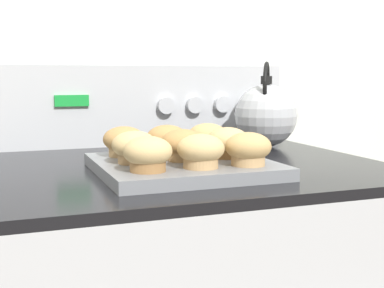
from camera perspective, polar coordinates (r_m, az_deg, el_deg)
name	(u,v)px	position (r m, az deg, el deg)	size (l,w,h in m)	color
wall_back	(133,22)	(1.43, -6.27, 12.81)	(8.00, 0.05, 2.40)	silver
control_panel	(141,105)	(1.37, -5.51, 4.14)	(0.78, 0.07, 0.20)	#B7BABF
muffin_pan	(182,166)	(0.98, -1.04, -2.39)	(0.31, 0.31, 0.02)	slate
muffin_r0_c0	(148,154)	(0.87, -4.75, -1.06)	(0.08, 0.08, 0.06)	olive
muffin_r0_c1	(201,151)	(0.90, 0.94, -0.76)	(0.08, 0.08, 0.06)	tan
muffin_r0_c2	(248,149)	(0.93, 6.01, -0.53)	(0.08, 0.08, 0.06)	tan
muffin_r1_c0	(134,147)	(0.95, -6.16, -0.34)	(0.08, 0.08, 0.06)	#A37A4C
muffin_r1_c1	(183,145)	(0.97, -0.98, -0.10)	(0.08, 0.08, 0.06)	tan
muffin_r1_c2	(228,143)	(1.01, 3.84, 0.16)	(0.08, 0.08, 0.06)	olive
muffin_r2_c0	(124,141)	(1.03, -7.27, 0.28)	(0.08, 0.08, 0.06)	tan
muffin_r2_c1	(167,139)	(1.06, -2.69, 0.48)	(0.08, 0.08, 0.06)	tan
muffin_r2_c2	(208,137)	(1.09, 1.67, 0.71)	(0.08, 0.08, 0.06)	tan
tea_kettle	(266,114)	(1.33, 7.88, 3.16)	(0.15, 0.18, 0.21)	#ADAFB5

